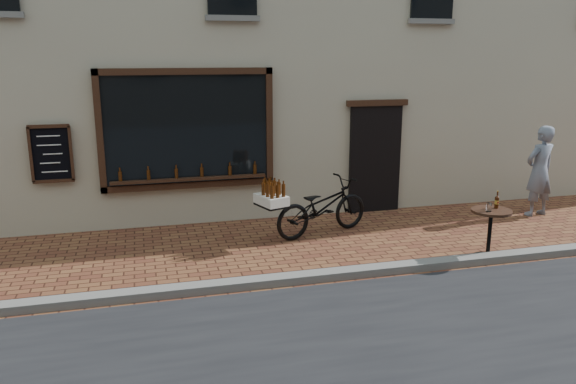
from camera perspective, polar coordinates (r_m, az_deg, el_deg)
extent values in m
plane|color=#5D2E1E|center=(8.27, 5.93, -9.13)|extent=(90.00, 90.00, 0.00)
cube|color=slate|center=(8.42, 5.46, -8.25)|extent=(90.00, 0.25, 0.12)
cube|color=black|center=(10.67, -10.19, 6.28)|extent=(3.00, 0.06, 2.00)
cube|color=black|center=(10.57, -10.43, 11.97)|extent=(3.24, 0.10, 0.12)
cube|color=black|center=(10.84, -9.94, 0.71)|extent=(3.24, 0.10, 0.12)
cube|color=black|center=(10.64, -18.61, 5.75)|extent=(0.12, 0.10, 2.24)
cube|color=black|center=(10.89, -1.92, 6.63)|extent=(0.12, 0.10, 2.24)
cube|color=black|center=(10.76, -9.94, 1.32)|extent=(2.90, 0.16, 0.05)
cube|color=black|center=(11.73, 8.81, 3.30)|extent=(1.10, 0.10, 2.20)
cube|color=black|center=(11.55, 9.08, 8.93)|extent=(1.30, 0.10, 0.12)
cube|color=black|center=(10.79, -22.92, 3.60)|extent=(0.62, 0.04, 0.92)
cylinder|color=#3D1C07|center=(10.71, -16.64, 1.54)|extent=(0.06, 0.06, 0.19)
cylinder|color=#3D1C07|center=(10.71, -13.97, 1.70)|extent=(0.06, 0.06, 0.19)
cylinder|color=#3D1C07|center=(10.72, -11.30, 1.87)|extent=(0.06, 0.06, 0.19)
cylinder|color=#3D1C07|center=(10.76, -8.65, 2.02)|extent=(0.06, 0.06, 0.19)
cylinder|color=#3D1C07|center=(10.82, -6.01, 2.17)|extent=(0.06, 0.06, 0.19)
cylinder|color=#3D1C07|center=(10.91, -3.42, 2.32)|extent=(0.06, 0.06, 0.19)
imported|color=black|center=(10.22, 3.47, -1.51)|extent=(2.07, 1.27, 1.03)
cube|color=black|center=(9.58, -1.71, -1.34)|extent=(0.54, 0.64, 0.03)
cube|color=beige|center=(9.55, -1.71, -0.78)|extent=(0.55, 0.66, 0.16)
cylinder|color=#3D1C07|center=(9.40, -0.47, 0.16)|extent=(0.06, 0.06, 0.22)
cylinder|color=#3D1C07|center=(9.34, -1.05, 0.07)|extent=(0.06, 0.06, 0.22)
cylinder|color=#3D1C07|center=(9.28, -1.65, -0.02)|extent=(0.06, 0.06, 0.22)
cylinder|color=#3D1C07|center=(9.51, -0.92, 0.32)|extent=(0.06, 0.06, 0.22)
cylinder|color=#3D1C07|center=(9.45, -1.50, 0.23)|extent=(0.06, 0.06, 0.22)
cylinder|color=#3D1C07|center=(9.39, -2.09, 0.14)|extent=(0.06, 0.06, 0.22)
cylinder|color=#3D1C07|center=(9.62, -1.35, 0.48)|extent=(0.06, 0.06, 0.22)
cylinder|color=#3D1C07|center=(9.57, -1.93, 0.40)|extent=(0.06, 0.06, 0.22)
cylinder|color=#3D1C07|center=(9.51, -2.52, 0.31)|extent=(0.06, 0.06, 0.22)
cylinder|color=#3D1C07|center=(9.74, -1.78, 0.64)|extent=(0.06, 0.06, 0.22)
cylinder|color=#3D1C07|center=(9.68, -2.36, 0.55)|extent=(0.06, 0.06, 0.22)
cylinder|color=black|center=(9.70, 19.59, -6.26)|extent=(0.47, 0.47, 0.03)
cylinder|color=black|center=(9.58, 19.78, -4.09)|extent=(0.06, 0.06, 0.74)
cylinder|color=black|center=(9.47, 19.97, -1.83)|extent=(0.64, 0.64, 0.04)
cylinder|color=gold|center=(9.56, 20.44, -0.97)|extent=(0.07, 0.07, 0.06)
cylinder|color=white|center=(9.33, 19.73, -1.46)|extent=(0.08, 0.08, 0.14)
imported|color=slate|center=(12.41, 24.19, 1.96)|extent=(0.74, 0.55, 1.84)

